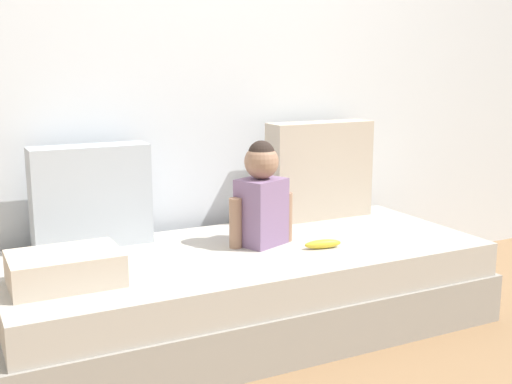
{
  "coord_description": "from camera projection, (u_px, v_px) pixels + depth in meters",
  "views": [
    {
      "loc": [
        -1.18,
        -2.44,
        1.18
      ],
      "look_at": [
        0.04,
        0.0,
        0.63
      ],
      "focal_mm": 44.77,
      "sensor_mm": 36.0,
      "label": 1
    }
  ],
  "objects": [
    {
      "name": "ground_plane",
      "position": [
        247.0,
        328.0,
        2.89
      ],
      "size": [
        12.0,
        12.0,
        0.0
      ],
      "primitive_type": "plane",
      "color": "#93704C"
    },
    {
      "name": "back_wall",
      "position": [
        195.0,
        63.0,
        3.17
      ],
      "size": [
        5.37,
        0.1,
        2.35
      ],
      "primitive_type": "cube",
      "color": "silver",
      "rests_on": "ground"
    },
    {
      "name": "couch",
      "position": [
        247.0,
        289.0,
        2.86
      ],
      "size": [
        2.17,
        0.91,
        0.38
      ],
      "color": "#9C978F",
      "rests_on": "ground"
    },
    {
      "name": "throw_pillow_left",
      "position": [
        91.0,
        196.0,
        2.82
      ],
      "size": [
        0.51,
        0.16,
        0.45
      ],
      "primitive_type": "cube",
      "color": "#B2BCC6",
      "rests_on": "couch"
    },
    {
      "name": "throw_pillow_right",
      "position": [
        319.0,
        170.0,
        3.34
      ],
      "size": [
        0.57,
        0.16,
        0.5
      ],
      "primitive_type": "cube",
      "color": "#C1B29E",
      "rests_on": "couch"
    },
    {
      "name": "toddler",
      "position": [
        261.0,
        195.0,
        2.84
      ],
      "size": [
        0.31,
        0.22,
        0.47
      ],
      "color": "gray",
      "rests_on": "couch"
    },
    {
      "name": "banana",
      "position": [
        323.0,
        244.0,
        2.81
      ],
      "size": [
        0.18,
        0.07,
        0.04
      ],
      "primitive_type": "ellipsoid",
      "rotation": [
        0.0,
        0.0,
        -0.18
      ],
      "color": "yellow",
      "rests_on": "couch"
    },
    {
      "name": "folded_blanket",
      "position": [
        65.0,
        268.0,
        2.35
      ],
      "size": [
        0.4,
        0.28,
        0.12
      ],
      "primitive_type": "cube",
      "color": "beige",
      "rests_on": "couch"
    }
  ]
}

